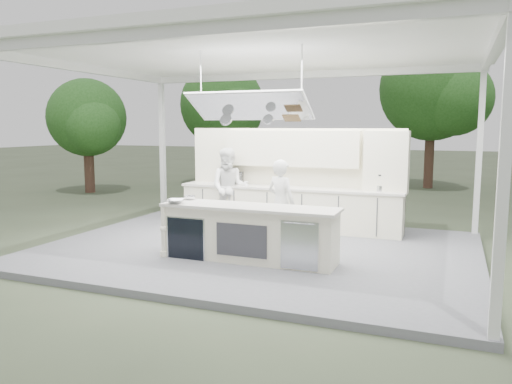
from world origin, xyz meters
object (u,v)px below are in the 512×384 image
at_px(head_chef, 281,203).
at_px(sous_chef, 229,188).
at_px(demo_island, 248,233).
at_px(back_counter, 289,208).

height_order(head_chef, sous_chef, sous_chef).
xyz_separation_m(head_chef, sous_chef, (-1.65, 1.22, 0.07)).
xyz_separation_m(demo_island, back_counter, (-0.18, 2.81, 0.00)).
xyz_separation_m(demo_island, sous_chef, (-1.48, 2.46, 0.43)).
distance_m(back_counter, head_chef, 1.65).
bearing_deg(head_chef, sous_chef, -17.05).
height_order(back_counter, sous_chef, sous_chef).
bearing_deg(head_chef, back_counter, -58.03).
relative_size(back_counter, head_chef, 3.04).
bearing_deg(back_counter, head_chef, -77.46).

